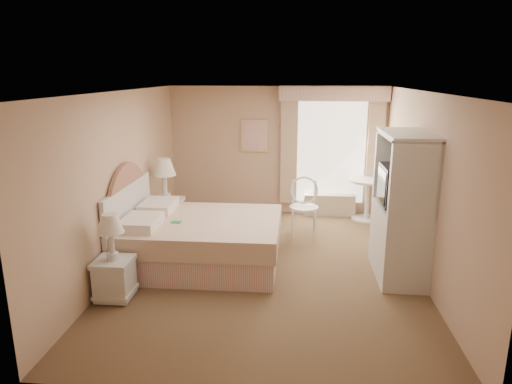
# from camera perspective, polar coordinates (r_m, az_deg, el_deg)

# --- Properties ---
(room) EXTENTS (4.21, 5.51, 2.51)m
(room) POSITION_cam_1_polar(r_m,az_deg,el_deg) (6.32, 1.59, 1.04)
(room) COLOR brown
(room) RESTS_ON ground
(window) EXTENTS (2.05, 0.22, 2.51)m
(window) POSITION_cam_1_polar(r_m,az_deg,el_deg) (8.92, 9.42, 5.45)
(window) COLOR white
(window) RESTS_ON room
(framed_art) EXTENTS (0.52, 0.04, 0.62)m
(framed_art) POSITION_cam_1_polar(r_m,az_deg,el_deg) (8.96, -0.22, 7.04)
(framed_art) COLOR #D2B081
(framed_art) RESTS_ON room
(bed) EXTENTS (2.31, 1.82, 1.61)m
(bed) POSITION_cam_1_polar(r_m,az_deg,el_deg) (6.78, -7.90, -5.80)
(bed) COLOR tan
(bed) RESTS_ON room
(nightstand_near) EXTENTS (0.45, 0.45, 1.09)m
(nightstand_near) POSITION_cam_1_polar(r_m,az_deg,el_deg) (5.95, -17.37, -9.05)
(nightstand_near) COLOR silver
(nightstand_near) RESTS_ON room
(nightstand_far) EXTENTS (0.55, 0.55, 1.33)m
(nightstand_far) POSITION_cam_1_polar(r_m,az_deg,el_deg) (7.99, -11.19, -1.87)
(nightstand_far) COLOR silver
(nightstand_far) RESTS_ON room
(round_table) EXTENTS (0.76, 0.76, 0.80)m
(round_table) POSITION_cam_1_polar(r_m,az_deg,el_deg) (8.92, 13.81, -0.09)
(round_table) COLOR silver
(round_table) RESTS_ON room
(cafe_chair) EXTENTS (0.49, 0.49, 1.02)m
(cafe_chair) POSITION_cam_1_polar(r_m,az_deg,el_deg) (7.86, 6.02, -1.28)
(cafe_chair) COLOR silver
(cafe_chair) RESTS_ON room
(armoire) EXTENTS (0.60, 1.20, 2.00)m
(armoire) POSITION_cam_1_polar(r_m,az_deg,el_deg) (6.49, 17.71, -3.17)
(armoire) COLOR silver
(armoire) RESTS_ON room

